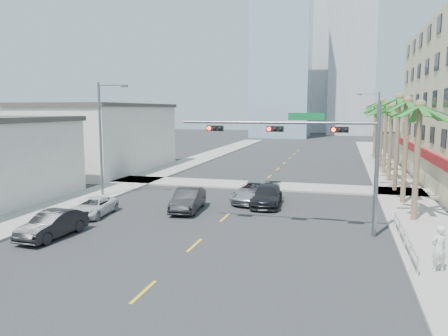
% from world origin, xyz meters
% --- Properties ---
extents(ground, '(260.00, 260.00, 0.00)m').
position_xyz_m(ground, '(0.00, 0.00, 0.00)').
color(ground, '#262628').
rests_on(ground, ground).
extents(sidewalk_right, '(4.00, 120.00, 0.15)m').
position_xyz_m(sidewalk_right, '(12.00, 20.00, 0.07)').
color(sidewalk_right, gray).
rests_on(sidewalk_right, ground).
extents(sidewalk_left, '(4.00, 120.00, 0.15)m').
position_xyz_m(sidewalk_left, '(-12.00, 20.00, 0.07)').
color(sidewalk_left, gray).
rests_on(sidewalk_left, ground).
extents(sidewalk_cross, '(80.00, 4.00, 0.15)m').
position_xyz_m(sidewalk_cross, '(0.00, 22.00, 0.07)').
color(sidewalk_cross, gray).
rests_on(sidewalk_cross, ground).
extents(building_left_far, '(11.00, 18.00, 7.20)m').
position_xyz_m(building_left_far, '(-19.50, 28.00, 3.60)').
color(building_left_far, beige).
rests_on(building_left_far, ground).
extents(tower_far_left, '(14.00, 14.00, 48.00)m').
position_xyz_m(tower_far_left, '(-8.00, 95.00, 24.00)').
color(tower_far_left, '#99B2C6').
rests_on(tower_far_left, ground).
extents(tower_far_right, '(12.00, 12.00, 60.00)m').
position_xyz_m(tower_far_right, '(9.00, 110.00, 30.00)').
color(tower_far_right, '#ADADB2').
rests_on(tower_far_right, ground).
extents(tower_far_center, '(16.00, 16.00, 42.00)m').
position_xyz_m(tower_far_center, '(-3.00, 125.00, 21.00)').
color(tower_far_center, '#ADADB2').
rests_on(tower_far_center, ground).
extents(traffic_signal_mast, '(11.12, 0.54, 7.20)m').
position_xyz_m(traffic_signal_mast, '(5.78, 7.95, 5.06)').
color(traffic_signal_mast, slate).
rests_on(traffic_signal_mast, ground).
extents(palm_tree_0, '(4.80, 4.80, 7.80)m').
position_xyz_m(palm_tree_0, '(11.60, 12.00, 7.08)').
color(palm_tree_0, brown).
rests_on(palm_tree_0, ground).
extents(palm_tree_1, '(4.80, 4.80, 8.16)m').
position_xyz_m(palm_tree_1, '(11.60, 17.20, 7.43)').
color(palm_tree_1, brown).
rests_on(palm_tree_1, ground).
extents(palm_tree_2, '(4.80, 4.80, 8.52)m').
position_xyz_m(palm_tree_2, '(11.60, 22.40, 7.78)').
color(palm_tree_2, brown).
rests_on(palm_tree_2, ground).
extents(palm_tree_3, '(4.80, 4.80, 7.80)m').
position_xyz_m(palm_tree_3, '(11.60, 27.60, 7.08)').
color(palm_tree_3, brown).
rests_on(palm_tree_3, ground).
extents(palm_tree_4, '(4.80, 4.80, 8.16)m').
position_xyz_m(palm_tree_4, '(11.60, 32.80, 7.43)').
color(palm_tree_4, brown).
rests_on(palm_tree_4, ground).
extents(palm_tree_5, '(4.80, 4.80, 8.52)m').
position_xyz_m(palm_tree_5, '(11.60, 38.00, 7.78)').
color(palm_tree_5, brown).
rests_on(palm_tree_5, ground).
extents(palm_tree_6, '(4.80, 4.80, 7.80)m').
position_xyz_m(palm_tree_6, '(11.60, 43.20, 7.08)').
color(palm_tree_6, brown).
rests_on(palm_tree_6, ground).
extents(palm_tree_7, '(4.80, 4.80, 8.16)m').
position_xyz_m(palm_tree_7, '(11.60, 48.40, 7.43)').
color(palm_tree_7, brown).
rests_on(palm_tree_7, ground).
extents(streetlight_left, '(2.55, 0.25, 9.00)m').
position_xyz_m(streetlight_left, '(-11.00, 14.00, 5.06)').
color(streetlight_left, slate).
rests_on(streetlight_left, ground).
extents(streetlight_right, '(2.55, 0.25, 9.00)m').
position_xyz_m(streetlight_right, '(11.00, 38.00, 5.06)').
color(streetlight_right, slate).
rests_on(streetlight_right, ground).
extents(guardrail, '(0.08, 8.08, 1.00)m').
position_xyz_m(guardrail, '(10.30, 6.00, 0.67)').
color(guardrail, silver).
rests_on(guardrail, ground).
extents(car_parked_mid, '(1.85, 4.48, 1.44)m').
position_xyz_m(car_parked_mid, '(-7.92, 3.32, 0.72)').
color(car_parked_mid, black).
rests_on(car_parked_mid, ground).
extents(car_parked_far, '(2.32, 4.41, 1.18)m').
position_xyz_m(car_parked_far, '(-8.49, 8.26, 0.59)').
color(car_parked_far, silver).
rests_on(car_parked_far, ground).
extents(car_lane_left, '(2.13, 4.83, 1.54)m').
position_xyz_m(car_lane_left, '(-2.95, 11.23, 0.77)').
color(car_lane_left, black).
rests_on(car_lane_left, ground).
extents(car_lane_center, '(3.23, 5.91, 1.57)m').
position_xyz_m(car_lane_center, '(0.96, 15.33, 0.79)').
color(car_lane_center, '#B4B4B9').
rests_on(car_lane_center, ground).
extents(car_lane_right, '(2.41, 5.18, 1.46)m').
position_xyz_m(car_lane_right, '(2.00, 14.24, 0.73)').
color(car_lane_right, black).
rests_on(car_lane_right, ground).
extents(pedestrian, '(0.86, 0.75, 1.98)m').
position_xyz_m(pedestrian, '(11.23, 2.87, 1.14)').
color(pedestrian, silver).
rests_on(pedestrian, sidewalk_right).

